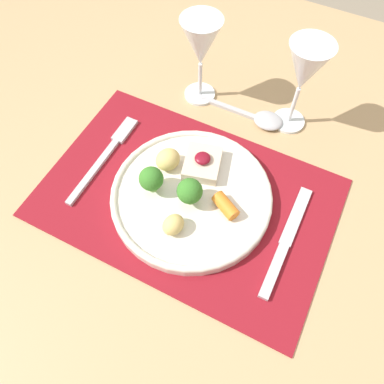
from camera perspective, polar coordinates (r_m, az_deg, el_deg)
The scene contains 9 objects.
ground_plane at distance 1.33m, azimuth -0.38°, elevation -16.54°, with size 8.00×8.00×0.00m, color gray.
dining_table at distance 0.71m, azimuth -0.68°, elevation -3.83°, with size 1.36×1.28×0.73m.
placemat at distance 0.65m, azimuth -0.75°, elevation -0.85°, with size 0.49×0.33×0.00m, color maroon.
dinner_plate at distance 0.63m, azimuth -0.19°, elevation -0.06°, with size 0.27×0.27×0.07m.
fork at distance 0.71m, azimuth -12.73°, elevation 5.89°, with size 0.02×0.21×0.01m.
knife at distance 0.62m, azimuth 13.75°, elevation -8.16°, with size 0.02×0.21×0.01m.
spoon at distance 0.76m, azimuth 10.28°, elevation 11.06°, with size 0.19×0.05×0.02m.
wine_glass_near at distance 0.68m, azimuth 16.81°, elevation 17.24°, with size 0.08×0.08×0.18m.
wine_glass_far at distance 0.72m, azimuth 1.37°, elevation 21.41°, with size 0.08×0.08×0.17m.
Camera 1 is at (0.15, -0.28, 1.29)m, focal length 35.00 mm.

